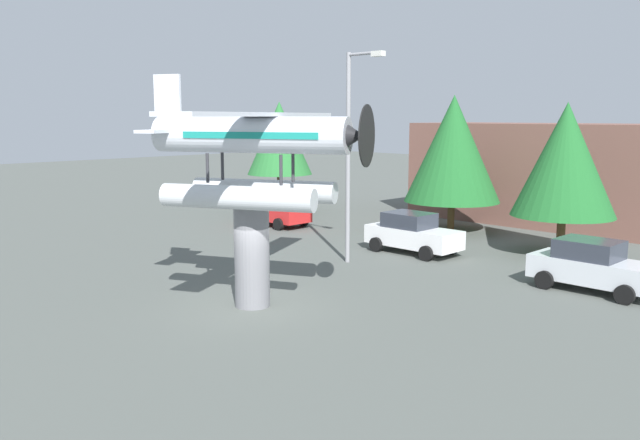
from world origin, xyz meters
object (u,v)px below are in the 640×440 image
(car_far_silver, at_px, (593,266))
(storefront_building, at_px, (539,173))
(tree_east, at_px, (453,149))
(tree_center_back, at_px, (565,160))
(floatplane_monument, at_px, (254,151))
(tree_west, at_px, (279,138))
(car_mid_white, at_px, (412,233))
(car_near_red, at_px, (274,209))
(display_pedestal, at_px, (252,256))
(streetlight_primary, at_px, (352,144))

(car_far_silver, distance_m, storefront_building, 15.36)
(tree_east, xyz_separation_m, tree_center_back, (6.70, -1.67, -0.17))
(car_far_silver, bearing_deg, floatplane_monument, -125.80)
(tree_west, distance_m, tree_east, 11.65)
(storefront_building, bearing_deg, car_far_silver, -56.06)
(tree_west, relative_size, tree_center_back, 1.04)
(storefront_building, bearing_deg, tree_west, -149.80)
(floatplane_monument, relative_size, tree_center_back, 1.50)
(car_mid_white, relative_size, storefront_building, 0.30)
(car_near_red, height_order, tree_west, tree_west)
(tree_east, bearing_deg, display_pedestal, -78.09)
(streetlight_primary, bearing_deg, car_near_red, 157.23)
(car_far_silver, bearing_deg, tree_center_back, 125.29)
(car_near_red, height_order, car_far_silver, same)
(car_near_red, bearing_deg, storefront_building, 49.87)
(car_far_silver, relative_size, tree_west, 0.62)
(car_far_silver, distance_m, tree_west, 22.57)
(display_pedestal, distance_m, car_mid_white, 10.20)
(car_far_silver, bearing_deg, car_mid_white, 174.92)
(floatplane_monument, distance_m, tree_east, 16.26)
(car_mid_white, relative_size, tree_center_back, 0.65)
(display_pedestal, bearing_deg, storefront_building, 94.41)
(car_far_silver, bearing_deg, streetlight_primary, -163.60)
(display_pedestal, xyz_separation_m, streetlight_primary, (-1.99, 6.76, 3.23))
(streetlight_primary, distance_m, tree_east, 9.29)
(streetlight_primary, height_order, tree_center_back, streetlight_primary)
(car_far_silver, relative_size, storefront_building, 0.30)
(display_pedestal, xyz_separation_m, car_near_red, (-11.27, 10.65, -0.72))
(car_near_red, bearing_deg, display_pedestal, -43.39)
(tree_east, bearing_deg, car_mid_white, -71.54)
(display_pedestal, xyz_separation_m, tree_west, (-14.89, 14.32, 2.95))
(storefront_building, bearing_deg, tree_east, -105.32)
(car_far_silver, height_order, storefront_building, storefront_building)
(floatplane_monument, xyz_separation_m, car_near_red, (-11.38, 10.59, -4.00))
(display_pedestal, relative_size, car_mid_white, 0.76)
(display_pedestal, bearing_deg, tree_east, 101.91)
(car_near_red, distance_m, car_mid_white, 9.87)
(streetlight_primary, height_order, tree_east, streetlight_primary)
(display_pedestal, height_order, tree_center_back, tree_center_back)
(streetlight_primary, relative_size, tree_east, 1.20)
(car_far_silver, relative_size, streetlight_primary, 0.50)
(floatplane_monument, height_order, tree_east, floatplane_monument)
(car_far_silver, bearing_deg, storefront_building, 123.94)
(car_mid_white, height_order, tree_west, tree_west)
(display_pedestal, relative_size, streetlight_primary, 0.38)
(storefront_building, distance_m, tree_east, 6.48)
(floatplane_monument, relative_size, tree_west, 1.44)
(car_near_red, relative_size, streetlight_primary, 0.50)
(streetlight_primary, bearing_deg, car_mid_white, 80.07)
(floatplane_monument, distance_m, tree_west, 20.71)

